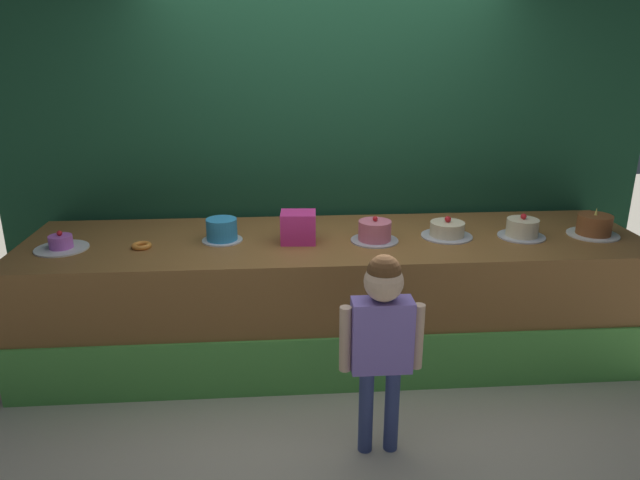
{
  "coord_description": "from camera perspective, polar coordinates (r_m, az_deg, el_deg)",
  "views": [
    {
      "loc": [
        -0.37,
        -3.09,
        2.04
      ],
      "look_at": [
        -0.12,
        0.32,
        0.89
      ],
      "focal_mm": 32.54,
      "sensor_mm": 36.0,
      "label": 1
    }
  ],
  "objects": [
    {
      "name": "stage_platform",
      "position": [
        3.98,
        1.47,
        -5.51
      ],
      "size": [
        4.06,
        1.07,
        0.83
      ],
      "color": "brown",
      "rests_on": "ground_plane"
    },
    {
      "name": "donut",
      "position": [
        3.79,
        -17.14,
        -0.53
      ],
      "size": [
        0.12,
        0.12,
        0.03
      ],
      "primitive_type": "torus",
      "color": "orange",
      "rests_on": "stage_platform"
    },
    {
      "name": "ground_plane",
      "position": [
        3.72,
        2.23,
        -14.65
      ],
      "size": [
        12.0,
        12.0,
        0.0
      ],
      "primitive_type": "plane",
      "color": "#BCB29E"
    },
    {
      "name": "cake_far_right",
      "position": [
        4.27,
        25.35,
        1.26
      ],
      "size": [
        0.33,
        0.33,
        0.19
      ],
      "color": "white",
      "rests_on": "stage_platform"
    },
    {
      "name": "cake_left",
      "position": [
        3.8,
        -9.63,
        0.94
      ],
      "size": [
        0.26,
        0.26,
        0.15
      ],
      "color": "silver",
      "rests_on": "stage_platform"
    },
    {
      "name": "pink_box",
      "position": [
        3.72,
        -2.15,
        1.27
      ],
      "size": [
        0.23,
        0.2,
        0.2
      ],
      "primitive_type": "cube",
      "rotation": [
        0.0,
        0.0,
        -0.06
      ],
      "color": "#E93394",
      "rests_on": "stage_platform"
    },
    {
      "name": "cake_far_left",
      "position": [
        3.94,
        -24.11,
        -0.38
      ],
      "size": [
        0.33,
        0.33,
        0.12
      ],
      "color": "white",
      "rests_on": "stage_platform"
    },
    {
      "name": "cake_right",
      "position": [
        4.05,
        19.26,
        1.05
      ],
      "size": [
        0.31,
        0.31,
        0.16
      ],
      "color": "silver",
      "rests_on": "stage_platform"
    },
    {
      "name": "cake_center_right",
      "position": [
        3.92,
        12.39,
        0.96
      ],
      "size": [
        0.34,
        0.34,
        0.14
      ],
      "color": "silver",
      "rests_on": "stage_platform"
    },
    {
      "name": "curtain_backdrop",
      "position": [
        4.31,
        0.74,
        9.2
      ],
      "size": [
        4.78,
        0.08,
        2.67
      ],
      "primitive_type": "cube",
      "color": "#19472D",
      "rests_on": "ground_plane"
    },
    {
      "name": "child_figure",
      "position": [
        2.91,
        6.11,
        -8.7
      ],
      "size": [
        0.42,
        0.19,
        1.1
      ],
      "color": "#3F4C8C",
      "rests_on": "ground_plane"
    },
    {
      "name": "cake_center_left",
      "position": [
        3.75,
        5.4,
        0.81
      ],
      "size": [
        0.31,
        0.31,
        0.17
      ],
      "color": "silver",
      "rests_on": "stage_platform"
    }
  ]
}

